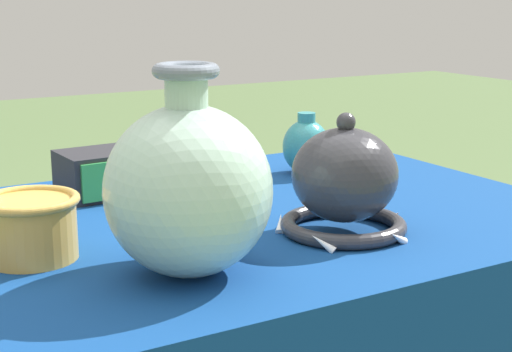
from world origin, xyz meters
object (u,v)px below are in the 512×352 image
vase_tall_bulbous (188,188)px  jar_round_teal (306,146)px  mosaic_tile_box (110,172)px  cup_wide_ochre (31,225)px  vase_dome_bell (344,184)px

vase_tall_bulbous → jar_round_teal: 0.58m
vase_tall_bulbous → jar_round_teal: size_ratio=2.21×
mosaic_tile_box → cup_wide_ochre: bearing=-130.7°
mosaic_tile_box → cup_wide_ochre: (-0.21, -0.27, 0.01)m
vase_tall_bulbous → vase_dome_bell: bearing=8.6°
vase_tall_bulbous → mosaic_tile_box: (0.05, 0.42, -0.07)m
cup_wide_ochre → jar_round_teal: (0.59, 0.23, 0.01)m
vase_dome_bell → cup_wide_ochre: (-0.42, 0.11, -0.03)m
vase_tall_bulbous → jar_round_teal: bearing=41.5°
mosaic_tile_box → jar_round_teal: bearing=-9.0°
jar_round_teal → vase_tall_bulbous: bearing=-138.5°
mosaic_tile_box → cup_wide_ochre: cup_wide_ochre is taller
vase_tall_bulbous → mosaic_tile_box: bearing=82.8°
mosaic_tile_box → jar_round_teal: 0.38m
vase_dome_bell → mosaic_tile_box: bearing=119.2°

